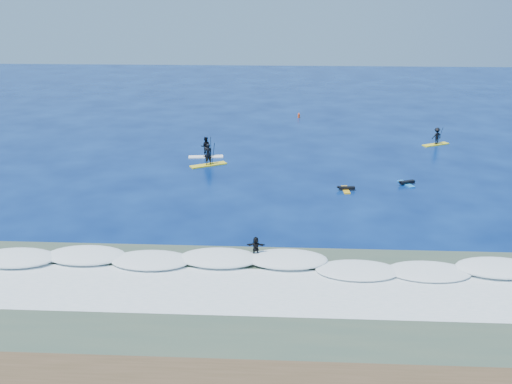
# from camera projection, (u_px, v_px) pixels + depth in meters

# --- Properties ---
(ground) EXTENTS (160.00, 160.00, 0.00)m
(ground) POSITION_uv_depth(u_px,v_px,m) (274.00, 204.00, 42.58)
(ground) COLOR #031241
(ground) RESTS_ON ground
(shallow_water) EXTENTS (90.00, 13.00, 0.01)m
(shallow_water) POSITION_uv_depth(u_px,v_px,m) (268.00, 301.00, 29.43)
(shallow_water) COLOR #364A3C
(shallow_water) RESTS_ON ground
(breaking_wave) EXTENTS (40.00, 6.00, 0.30)m
(breaking_wave) POSITION_uv_depth(u_px,v_px,m) (270.00, 266.00, 33.19)
(breaking_wave) COLOR white
(breaking_wave) RESTS_ON ground
(whitewater) EXTENTS (34.00, 5.00, 0.02)m
(whitewater) POSITION_uv_depth(u_px,v_px,m) (268.00, 292.00, 30.37)
(whitewater) COLOR silver
(whitewater) RESTS_ON ground
(sup_paddler_left) EXTENTS (3.35, 2.41, 2.37)m
(sup_paddler_left) POSITION_uv_depth(u_px,v_px,m) (208.00, 158.00, 51.60)
(sup_paddler_left) COLOR yellow
(sup_paddler_left) RESTS_ON ground
(sup_paddler_center) EXTENTS (3.37, 1.24, 2.31)m
(sup_paddler_center) POSITION_uv_depth(u_px,v_px,m) (206.00, 149.00, 54.04)
(sup_paddler_center) COLOR white
(sup_paddler_center) RESTS_ON ground
(sup_paddler_right) EXTENTS (2.97, 2.05, 2.08)m
(sup_paddler_right) POSITION_uv_depth(u_px,v_px,m) (437.00, 137.00, 58.32)
(sup_paddler_right) COLOR yellow
(sup_paddler_right) RESTS_ON ground
(prone_paddler_near) EXTENTS (1.46, 1.85, 0.38)m
(prone_paddler_near) POSITION_uv_depth(u_px,v_px,m) (346.00, 189.00, 45.44)
(prone_paddler_near) COLOR yellow
(prone_paddler_near) RESTS_ON ground
(prone_paddler_far) EXTENTS (1.44, 1.92, 0.39)m
(prone_paddler_far) POSITION_uv_depth(u_px,v_px,m) (406.00, 183.00, 46.79)
(prone_paddler_far) COLOR blue
(prone_paddler_far) RESTS_ON ground
(wave_surfer) EXTENTS (1.77, 0.51, 1.28)m
(wave_surfer) POSITION_uv_depth(u_px,v_px,m) (256.00, 248.00, 33.74)
(wave_surfer) COLOR white
(wave_surfer) RESTS_ON breaking_wave
(marker_buoy) EXTENTS (0.29, 0.29, 0.70)m
(marker_buoy) POSITION_uv_depth(u_px,v_px,m) (299.00, 115.00, 70.65)
(marker_buoy) COLOR #EB4514
(marker_buoy) RESTS_ON ground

